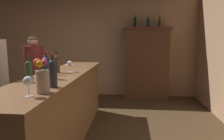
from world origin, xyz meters
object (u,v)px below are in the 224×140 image
Objects in this scene: display_cabinet at (147,62)px; display_bottle_center at (160,22)px; wine_bottle_malbec at (29,70)px; display_bottle_left at (135,22)px; wine_glass_front at (70,64)px; wine_bottle_syrah at (46,63)px; wine_bottle_merlot at (53,72)px; patron_near_entrance at (35,74)px; cheese_plate at (69,65)px; bar_counter at (62,109)px; wine_bottle_rose at (57,63)px; flower_arrangement at (42,78)px; wine_bottle_riesling at (46,66)px; display_bottle_midleft at (148,22)px; wine_glass_rear at (28,81)px.

display_cabinet is 1.03m from display_bottle_center.
wine_bottle_malbec is 1.07× the size of display_bottle_left.
wine_bottle_malbec reaches higher than wine_glass_front.
display_bottle_center reaches higher than wine_bottle_syrah.
patron_near_entrance is (-1.08, 1.78, -0.33)m from wine_bottle_merlot.
display_bottle_center reaches higher than cheese_plate.
wine_bottle_syrah reaches higher than bar_counter.
patron_near_entrance reaches higher than wine_bottle_rose.
wine_bottle_malbec is 1.03× the size of flower_arrangement.
cheese_plate is (-0.09, 0.86, -0.13)m from wine_bottle_rose.
wine_bottle_riesling is 3.38m from display_bottle_center.
wine_bottle_merlot reaches higher than wine_glass_front.
flower_arrangement is at bearing -108.50° from display_bottle_midleft.
display_bottle_midleft is 0.18× the size of patron_near_entrance.
display_bottle_left is at bearing 75.90° from wine_glass_rear.
wine_glass_rear is (0.22, -1.23, -0.01)m from wine_bottle_rose.
wine_glass_rear is at bearing -76.49° from wine_bottle_riesling.
wine_bottle_merlot is (0.40, -0.77, 0.00)m from wine_bottle_syrah.
wine_bottle_riesling is 0.96× the size of wine_bottle_merlot.
cheese_plate is at bearing 40.76° from patron_near_entrance.
flower_arrangement is 2.00m from cheese_plate.
flower_arrangement reaches higher than bar_counter.
wine_bottle_malbec is 0.26m from wine_bottle_riesling.
display_cabinet reaches higher than wine_glass_rear.
bar_counter is 0.87m from wine_bottle_malbec.
wine_bottle_merlot reaches higher than wine_bottle_rose.
wine_bottle_malbec is 1.95× the size of wine_glass_front.
wine_glass_front is 1.21m from flower_arrangement.
display_cabinet is 5.46× the size of wine_bottle_syrah.
display_bottle_midleft is 0.92× the size of display_bottle_center.
wine_bottle_riesling is (0.09, 0.25, 0.01)m from wine_bottle_malbec.
wine_glass_front is at bearing -124.52° from display_bottle_center.
flower_arrangement is at bearing -78.70° from bar_counter.
wine_bottle_merlot reaches higher than wine_bottle_malbec.
wine_bottle_rose is at bearing -83.83° from cheese_plate.
display_bottle_midleft is at bearing 58.11° from wine_bottle_syrah.
wine_bottle_rose is at bearing 108.28° from wine_bottle_merlot.
flower_arrangement is 0.20× the size of patron_near_entrance.
wine_bottle_riesling is at bearing 103.51° from wine_glass_rear.
wine_glass_front is 0.80m from cheese_plate.
wine_bottle_riesling is 2.00× the size of cheese_plate.
wine_bottle_merlot reaches higher than cheese_plate.
wine_glass_front is 1.26m from patron_near_entrance.
wine_glass_front is at bearing -119.18° from display_cabinet.
cheese_plate is (-0.17, 0.96, 0.51)m from bar_counter.
display_bottle_center is at bearing 59.71° from wine_bottle_malbec.
wine_glass_front is at bearing -71.82° from cheese_plate.
display_cabinet is 5.94× the size of display_bottle_center.
wine_bottle_merlot is 1.00m from wine_glass_front.
wine_bottle_malbec is at bearing -21.77° from patron_near_entrance.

